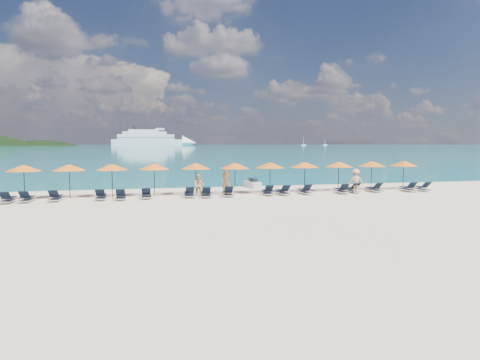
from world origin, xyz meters
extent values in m
plane|color=beige|center=(0.00, 0.00, 0.00)|extent=(1400.00, 1400.00, 0.00)
cube|color=#1FA9B2|center=(0.00, 660.00, 0.01)|extent=(1600.00, 1300.00, 0.01)
ellipsoid|color=black|center=(-150.00, 560.00, -35.00)|extent=(162.00, 126.00, 85.50)
cube|color=white|center=(-11.75, 561.04, 4.42)|extent=(98.34, 25.46, 8.84)
cone|color=white|center=(46.40, 556.33, 4.42)|extent=(20.95, 20.95, 19.45)
cube|color=white|center=(-13.51, 561.18, 12.38)|extent=(78.75, 21.25, 7.07)
cube|color=white|center=(-15.27, 561.32, 17.68)|extent=(61.16, 18.08, 4.42)
cube|color=white|center=(-17.03, 561.47, 21.22)|extent=(41.56, 13.87, 3.09)
cube|color=black|center=(-13.51, 561.18, 11.05)|extent=(79.73, 21.50, 0.80)
cube|color=black|center=(-13.51, 561.18, 14.14)|extent=(77.76, 21.00, 0.80)
cylinder|color=black|center=(-29.19, 562.45, 24.75)|extent=(3.89, 3.89, 4.86)
cube|color=white|center=(208.22, 525.63, 0.88)|extent=(6.62, 2.21, 1.77)
cylinder|color=white|center=(208.22, 525.63, 6.62)|extent=(0.40, 0.40, 11.03)
cube|color=white|center=(254.47, 553.80, 0.83)|extent=(6.23, 2.08, 1.66)
cylinder|color=white|center=(254.47, 553.80, 6.23)|extent=(0.37, 0.37, 10.38)
cube|color=silver|center=(2.38, 9.19, 0.26)|extent=(1.10, 2.15, 0.47)
cube|color=black|center=(2.40, 9.02, 0.60)|extent=(0.56, 0.91, 0.30)
cylinder|color=black|center=(2.29, 9.70, 0.73)|extent=(0.47, 0.13, 0.05)
imported|color=tan|center=(-0.45, 5.47, 0.93)|extent=(0.70, 0.48, 1.86)
imported|color=tan|center=(-2.49, 4.56, 0.75)|extent=(0.82, 0.62, 1.50)
imported|color=tan|center=(8.65, 3.82, 0.88)|extent=(1.22, 0.73, 1.76)
cylinder|color=black|center=(-13.52, 5.38, 1.10)|extent=(0.05, 0.05, 2.20)
cone|color=orange|center=(-13.52, 5.38, 2.02)|extent=(2.10, 2.10, 0.42)
sphere|color=black|center=(-13.52, 5.38, 2.24)|extent=(0.08, 0.08, 0.08)
cylinder|color=black|center=(-10.83, 5.43, 1.10)|extent=(0.05, 0.05, 2.20)
cone|color=orange|center=(-10.83, 5.43, 2.02)|extent=(2.10, 2.10, 0.42)
sphere|color=black|center=(-10.83, 5.43, 2.24)|extent=(0.08, 0.08, 0.08)
cylinder|color=black|center=(-8.17, 5.40, 1.10)|extent=(0.05, 0.05, 2.20)
cone|color=orange|center=(-8.17, 5.40, 2.02)|extent=(2.10, 2.10, 0.42)
sphere|color=black|center=(-8.17, 5.40, 2.24)|extent=(0.08, 0.08, 0.08)
cylinder|color=black|center=(-5.43, 5.48, 1.10)|extent=(0.05, 0.05, 2.20)
cone|color=orange|center=(-5.43, 5.48, 2.02)|extent=(2.10, 2.10, 0.42)
sphere|color=black|center=(-5.43, 5.48, 2.24)|extent=(0.08, 0.08, 0.08)
cylinder|color=black|center=(-2.61, 5.42, 1.10)|extent=(0.05, 0.05, 2.20)
cone|color=orange|center=(-2.61, 5.42, 2.02)|extent=(2.10, 2.10, 0.42)
sphere|color=black|center=(-2.61, 5.42, 2.24)|extent=(0.08, 0.08, 0.08)
cylinder|color=black|center=(0.12, 5.22, 1.10)|extent=(0.05, 0.05, 2.20)
cone|color=orange|center=(0.12, 5.22, 2.02)|extent=(2.10, 2.10, 0.42)
sphere|color=black|center=(0.12, 5.22, 2.24)|extent=(0.08, 0.08, 0.08)
cylinder|color=black|center=(2.69, 5.24, 1.10)|extent=(0.05, 0.05, 2.20)
cone|color=orange|center=(2.69, 5.24, 2.02)|extent=(2.10, 2.10, 0.42)
sphere|color=black|center=(2.69, 5.24, 2.24)|extent=(0.08, 0.08, 0.08)
cylinder|color=black|center=(5.36, 5.31, 1.10)|extent=(0.05, 0.05, 2.20)
cone|color=orange|center=(5.36, 5.31, 2.02)|extent=(2.10, 2.10, 0.42)
sphere|color=black|center=(5.36, 5.31, 2.24)|extent=(0.08, 0.08, 0.08)
cylinder|color=black|center=(8.08, 5.35, 1.10)|extent=(0.05, 0.05, 2.20)
cone|color=orange|center=(8.08, 5.35, 2.02)|extent=(2.10, 2.10, 0.42)
sphere|color=black|center=(8.08, 5.35, 2.24)|extent=(0.08, 0.08, 0.08)
cylinder|color=black|center=(10.86, 5.48, 1.10)|extent=(0.05, 0.05, 2.20)
cone|color=orange|center=(10.86, 5.48, 2.02)|extent=(2.10, 2.10, 0.42)
sphere|color=black|center=(10.86, 5.48, 2.24)|extent=(0.08, 0.08, 0.08)
cylinder|color=black|center=(13.51, 5.31, 1.10)|extent=(0.05, 0.05, 2.20)
cone|color=orange|center=(13.51, 5.31, 2.02)|extent=(2.10, 2.10, 0.42)
sphere|color=black|center=(13.51, 5.31, 2.24)|extent=(0.08, 0.08, 0.08)
cube|color=silver|center=(-14.06, 4.02, 0.14)|extent=(0.67, 1.72, 0.06)
cube|color=black|center=(-14.07, 4.27, 0.30)|extent=(0.58, 1.12, 0.04)
cube|color=black|center=(-14.05, 3.47, 0.55)|extent=(0.57, 0.55, 0.43)
cube|color=silver|center=(-13.05, 4.16, 0.14)|extent=(0.62, 1.70, 0.06)
cube|color=black|center=(-13.05, 4.41, 0.30)|extent=(0.55, 1.10, 0.04)
cube|color=black|center=(-13.05, 3.61, 0.55)|extent=(0.55, 0.54, 0.43)
cube|color=silver|center=(-11.44, 4.28, 0.14)|extent=(0.64, 1.71, 0.06)
cube|color=black|center=(-11.44, 4.53, 0.30)|extent=(0.56, 1.11, 0.04)
cube|color=black|center=(-11.45, 3.73, 0.55)|extent=(0.56, 0.54, 0.43)
cube|color=silver|center=(-8.75, 4.21, 0.14)|extent=(0.62, 1.70, 0.06)
cube|color=black|center=(-8.75, 4.46, 0.30)|extent=(0.55, 1.10, 0.04)
cube|color=black|center=(-8.75, 3.66, 0.55)|extent=(0.55, 0.54, 0.43)
cube|color=silver|center=(-7.54, 3.98, 0.14)|extent=(0.69, 1.72, 0.06)
cube|color=black|center=(-7.55, 4.23, 0.30)|extent=(0.59, 1.12, 0.04)
cube|color=black|center=(-7.51, 3.43, 0.55)|extent=(0.57, 0.56, 0.43)
cube|color=silver|center=(-5.96, 4.28, 0.14)|extent=(0.62, 1.70, 0.06)
cube|color=black|center=(-5.96, 4.53, 0.30)|extent=(0.55, 1.10, 0.04)
cube|color=black|center=(-5.96, 3.73, 0.55)|extent=(0.55, 0.54, 0.43)
cube|color=silver|center=(-3.19, 4.28, 0.14)|extent=(0.63, 1.70, 0.06)
cube|color=black|center=(-3.19, 4.53, 0.30)|extent=(0.56, 1.10, 0.04)
cube|color=black|center=(-3.18, 3.73, 0.55)|extent=(0.55, 0.54, 0.43)
cube|color=silver|center=(-2.09, 4.03, 0.14)|extent=(0.76, 1.75, 0.06)
cube|color=black|center=(-2.07, 4.28, 0.30)|extent=(0.64, 1.14, 0.04)
cube|color=black|center=(-2.14, 3.48, 0.55)|extent=(0.59, 0.58, 0.43)
cube|color=silver|center=(-0.61, 4.11, 0.14)|extent=(0.69, 1.72, 0.06)
cube|color=black|center=(-0.60, 4.36, 0.30)|extent=(0.59, 1.12, 0.04)
cube|color=black|center=(-0.63, 3.56, 0.55)|extent=(0.57, 0.56, 0.43)
cube|color=silver|center=(2.22, 4.24, 0.14)|extent=(0.77, 1.75, 0.06)
cube|color=black|center=(2.24, 4.49, 0.30)|extent=(0.65, 1.14, 0.04)
cube|color=black|center=(2.17, 3.69, 0.55)|extent=(0.60, 0.58, 0.43)
cube|color=silver|center=(3.30, 4.08, 0.14)|extent=(0.66, 1.71, 0.06)
cube|color=black|center=(3.29, 4.33, 0.30)|extent=(0.57, 1.11, 0.04)
cube|color=black|center=(3.31, 3.53, 0.55)|extent=(0.56, 0.55, 0.43)
cube|color=silver|center=(4.93, 4.21, 0.14)|extent=(0.64, 1.71, 0.06)
cube|color=black|center=(4.92, 4.46, 0.30)|extent=(0.56, 1.11, 0.04)
cube|color=black|center=(4.93, 3.66, 0.55)|extent=(0.56, 0.54, 0.43)
cube|color=silver|center=(7.64, 3.99, 0.14)|extent=(0.79, 1.75, 0.06)
cube|color=black|center=(7.67, 4.23, 0.30)|extent=(0.66, 1.15, 0.04)
cube|color=black|center=(7.59, 3.44, 0.55)|extent=(0.60, 0.59, 0.43)
cube|color=silver|center=(8.62, 4.29, 0.14)|extent=(0.66, 1.71, 0.06)
cube|color=black|center=(8.61, 4.54, 0.30)|extent=(0.58, 1.11, 0.04)
cube|color=black|center=(8.63, 3.74, 0.55)|extent=(0.56, 0.55, 0.43)
cube|color=silver|center=(10.34, 4.22, 0.14)|extent=(0.66, 1.71, 0.06)
cube|color=black|center=(10.34, 4.47, 0.30)|extent=(0.58, 1.11, 0.04)
cube|color=black|center=(10.36, 3.67, 0.55)|extent=(0.56, 0.55, 0.43)
cube|color=silver|center=(13.01, 3.99, 0.14)|extent=(0.76, 1.75, 0.06)
cube|color=black|center=(13.03, 4.23, 0.30)|extent=(0.64, 1.14, 0.04)
cube|color=black|center=(12.97, 3.44, 0.55)|extent=(0.59, 0.58, 0.43)
cube|color=silver|center=(14.16, 3.97, 0.14)|extent=(0.66, 1.72, 0.06)
cube|color=black|center=(14.17, 4.22, 0.30)|extent=(0.58, 1.11, 0.04)
cube|color=black|center=(14.15, 3.42, 0.55)|extent=(0.56, 0.55, 0.43)
camera|label=1|loc=(-5.52, -22.27, 3.58)|focal=30.00mm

